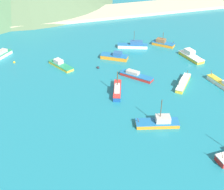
# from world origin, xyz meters

# --- Properties ---
(ground) EXTENTS (260.00, 280.00, 0.50)m
(ground) POSITION_xyz_m (0.00, 30.00, -0.25)
(ground) COLOR teal
(fishing_boat_0) EXTENTS (10.20, 5.42, 6.81)m
(fishing_boat_0) POSITION_xyz_m (10.21, 20.99, 0.85)
(fishing_boat_0) COLOR orange
(fishing_boat_0) RESTS_ON ground
(fishing_boat_1) EXTENTS (8.42, 8.97, 5.70)m
(fishing_boat_1) POSITION_xyz_m (-23.81, 69.23, 0.82)
(fishing_boat_1) COLOR silver
(fishing_boat_1) RESTS_ON ground
(fishing_boat_4) EXTENTS (8.24, 9.23, 1.88)m
(fishing_boat_4) POSITION_xyz_m (13.41, 43.37, 0.70)
(fishing_boat_4) COLOR red
(fishing_boat_4) RESTS_ON ground
(fishing_boat_5) EXTENTS (8.89, 7.35, 2.52)m
(fishing_boat_5) POSITION_xyz_m (11.52, 57.09, 0.90)
(fishing_boat_5) COLOR orange
(fishing_boat_5) RESTS_ON ground
(fishing_boat_6) EXTENTS (4.42, 10.02, 2.67)m
(fishing_boat_6) POSITION_xyz_m (35.14, 50.30, 0.92)
(fishing_boat_6) COLOR gold
(fishing_boat_6) RESTS_ON ground
(fishing_boat_7) EXTENTS (7.40, 7.54, 4.85)m
(fishing_boat_7) POSITION_xyz_m (31.06, 62.60, 0.87)
(fishing_boat_7) COLOR orange
(fishing_boat_7) RESTS_ON ground
(fishing_boat_8) EXTENTS (3.47, 11.31, 5.10)m
(fishing_boat_8) POSITION_xyz_m (34.12, 31.10, 0.82)
(fishing_boat_8) COLOR silver
(fishing_boat_8) RESTS_ON ground
(fishing_boat_10) EXTENTS (6.66, 9.86, 2.09)m
(fishing_boat_10) POSITION_xyz_m (-6.10, 56.86, 0.69)
(fishing_boat_10) COLOR gold
(fishing_boat_10) RESTS_ON ground
(fishing_boat_11) EXTENTS (5.02, 9.50, 6.53)m
(fishing_boat_11) POSITION_xyz_m (5.66, 36.84, 1.00)
(fishing_boat_11) COLOR #14478C
(fishing_boat_11) RESTS_ON ground
(fishing_boat_12) EXTENTS (8.40, 9.07, 2.30)m
(fishing_boat_12) POSITION_xyz_m (24.23, 35.35, 0.79)
(fishing_boat_12) COLOR gold
(fishing_boat_12) RESTS_ON ground
(fishing_boat_13) EXTENTS (10.53, 6.01, 6.15)m
(fishing_boat_13) POSITION_xyz_m (20.47, 63.74, 0.96)
(fishing_boat_13) COLOR silver
(fishing_boat_13) RESTS_ON ground
(buoy_0) EXTENTS (0.92, 0.92, 0.92)m
(buoy_0) POSITION_xyz_m (4.59, 52.37, 0.16)
(buoy_0) COLOR #232328
(buoy_0) RESTS_ON ground
(buoy_1) EXTENTS (0.73, 0.73, 0.73)m
(buoy_1) POSITION_xyz_m (-19.59, 63.89, 0.13)
(buoy_1) COLOR gold
(buoy_1) RESTS_ON ground
(beach_strip) EXTENTS (247.00, 19.50, 1.20)m
(beach_strip) POSITION_xyz_m (0.00, 104.64, 0.60)
(beach_strip) COLOR #C6B793
(beach_strip) RESTS_ON ground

